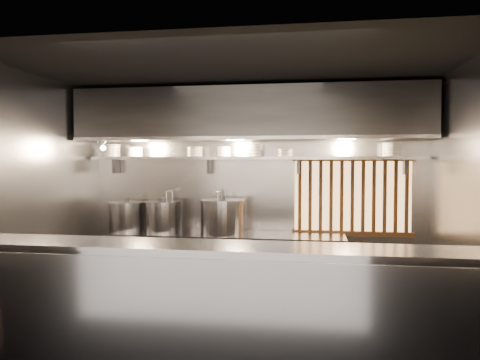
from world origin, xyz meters
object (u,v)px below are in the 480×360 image
(heat_lamp, at_px, (102,143))
(stock_pot_left, at_px, (127,216))
(stock_pot_mid, at_px, (164,216))
(stock_pot_right, at_px, (223,217))
(pendant_bulb, at_px, (244,152))

(heat_lamp, xyz_separation_m, stock_pot_left, (0.21, 0.30, -0.97))
(stock_pot_mid, bearing_deg, stock_pot_right, -3.61)
(stock_pot_left, distance_m, stock_pot_right, 1.34)
(heat_lamp, distance_m, pendant_bulb, 1.83)
(pendant_bulb, distance_m, stock_pot_mid, 1.37)
(pendant_bulb, xyz_separation_m, stock_pot_right, (-0.26, -0.11, -0.84))
(stock_pot_mid, distance_m, stock_pot_right, 0.82)
(stock_pot_mid, height_order, stock_pot_right, stock_pot_right)
(stock_pot_mid, bearing_deg, stock_pot_left, 178.26)
(stock_pot_left, xyz_separation_m, stock_pot_mid, (0.52, -0.02, 0.01))
(heat_lamp, height_order, stock_pot_right, heat_lamp)
(pendant_bulb, height_order, stock_pot_right, pendant_bulb)
(stock_pot_left, xyz_separation_m, stock_pot_right, (1.34, -0.07, 0.03))
(heat_lamp, bearing_deg, pendant_bulb, 11.00)
(stock_pot_mid, xyz_separation_m, stock_pot_right, (0.82, -0.05, 0.02))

